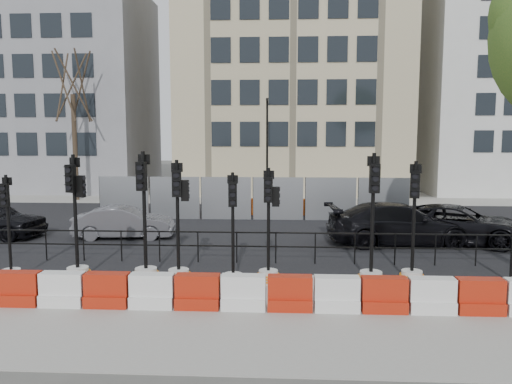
# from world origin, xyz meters

# --- Properties ---
(ground) EXTENTS (120.00, 120.00, 0.00)m
(ground) POSITION_xyz_m (0.00, 0.00, 0.00)
(ground) COLOR #51514C
(ground) RESTS_ON ground
(sidewalk_near) EXTENTS (40.00, 6.00, 0.02)m
(sidewalk_near) POSITION_xyz_m (0.00, -3.00, 0.01)
(sidewalk_near) COLOR gray
(sidewalk_near) RESTS_ON ground
(road) EXTENTS (40.00, 14.00, 0.03)m
(road) POSITION_xyz_m (0.00, 7.00, 0.01)
(road) COLOR black
(road) RESTS_ON ground
(sidewalk_far) EXTENTS (40.00, 4.00, 0.02)m
(sidewalk_far) POSITION_xyz_m (0.00, 16.00, 0.01)
(sidewalk_far) COLOR gray
(sidewalk_far) RESTS_ON ground
(building_grey) EXTENTS (11.00, 9.06, 14.00)m
(building_grey) POSITION_xyz_m (-14.00, 21.99, 7.00)
(building_grey) COLOR gray
(building_grey) RESTS_ON ground
(building_cream) EXTENTS (15.00, 10.06, 18.00)m
(building_cream) POSITION_xyz_m (2.00, 21.99, 9.00)
(building_cream) COLOR beige
(building_cream) RESTS_ON ground
(building_white) EXTENTS (12.00, 9.06, 16.00)m
(building_white) POSITION_xyz_m (17.00, 21.99, 8.00)
(building_white) COLOR silver
(building_white) RESTS_ON ground
(kerb_railing) EXTENTS (18.00, 0.04, 1.00)m
(kerb_railing) POSITION_xyz_m (0.00, 1.20, 0.69)
(kerb_railing) COLOR black
(kerb_railing) RESTS_ON ground
(heras_fencing) EXTENTS (14.33, 1.72, 2.00)m
(heras_fencing) POSITION_xyz_m (0.57, 9.86, 0.65)
(heras_fencing) COLOR gray
(heras_fencing) RESTS_ON ground
(lamp_post_far) EXTENTS (0.12, 0.56, 6.00)m
(lamp_post_far) POSITION_xyz_m (0.50, 14.98, 3.22)
(lamp_post_far) COLOR black
(lamp_post_far) RESTS_ON ground
(tree_bare_far) EXTENTS (2.00, 2.00, 9.00)m
(tree_bare_far) POSITION_xyz_m (-11.00, 15.50, 6.65)
(tree_bare_far) COLOR #473828
(tree_bare_far) RESTS_ON ground
(barrier_row) EXTENTS (14.65, 0.50, 0.80)m
(barrier_row) POSITION_xyz_m (0.00, -2.80, 0.37)
(barrier_row) COLOR red
(barrier_row) RESTS_ON ground
(traffic_signal_a) EXTENTS (0.57, 0.57, 2.91)m
(traffic_signal_a) POSITION_xyz_m (-5.90, -1.04, 0.60)
(traffic_signal_a) COLOR silver
(traffic_signal_a) RESTS_ON ground
(traffic_signal_b) EXTENTS (0.68, 0.68, 3.44)m
(traffic_signal_b) POSITION_xyz_m (-4.09, -0.98, 0.82)
(traffic_signal_b) COLOR silver
(traffic_signal_b) RESTS_ON ground
(traffic_signal_c) EXTENTS (0.70, 0.70, 3.53)m
(traffic_signal_c) POSITION_xyz_m (-2.23, -1.00, 0.73)
(traffic_signal_c) COLOR silver
(traffic_signal_c) RESTS_ON ground
(traffic_signal_d) EXTENTS (0.65, 0.65, 3.31)m
(traffic_signal_d) POSITION_xyz_m (-1.34, -0.97, 0.79)
(traffic_signal_d) COLOR silver
(traffic_signal_d) RESTS_ON ground
(traffic_signal_e) EXTENTS (0.59, 0.59, 3.00)m
(traffic_signal_e) POSITION_xyz_m (0.12, -1.19, 0.62)
(traffic_signal_e) COLOR silver
(traffic_signal_e) RESTS_ON ground
(traffic_signal_f) EXTENTS (0.61, 0.61, 3.10)m
(traffic_signal_f) POSITION_xyz_m (1.04, -0.85, 0.74)
(traffic_signal_f) COLOR silver
(traffic_signal_f) RESTS_ON ground
(traffic_signal_g) EXTENTS (0.69, 0.69, 3.50)m
(traffic_signal_g) POSITION_xyz_m (3.70, -1.01, 0.72)
(traffic_signal_g) COLOR silver
(traffic_signal_g) RESTS_ON ground
(traffic_signal_h) EXTENTS (0.65, 0.65, 3.28)m
(traffic_signal_h) POSITION_xyz_m (4.81, -0.77, 0.68)
(traffic_signal_h) COLOR silver
(traffic_signal_h) RESTS_ON ground
(car_b) EXTENTS (2.06, 4.01, 1.23)m
(car_b) POSITION_xyz_m (-4.62, 4.69, 0.62)
(car_b) COLOR #525257
(car_b) RESTS_ON ground
(car_c) EXTENTS (3.12, 5.61, 1.51)m
(car_c) POSITION_xyz_m (5.60, 4.19, 0.75)
(car_c) COLOR black
(car_c) RESTS_ON ground
(car_d) EXTENTS (5.75, 6.58, 1.39)m
(car_d) POSITION_xyz_m (7.78, 4.57, 0.69)
(car_d) COLOR black
(car_d) RESTS_ON ground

